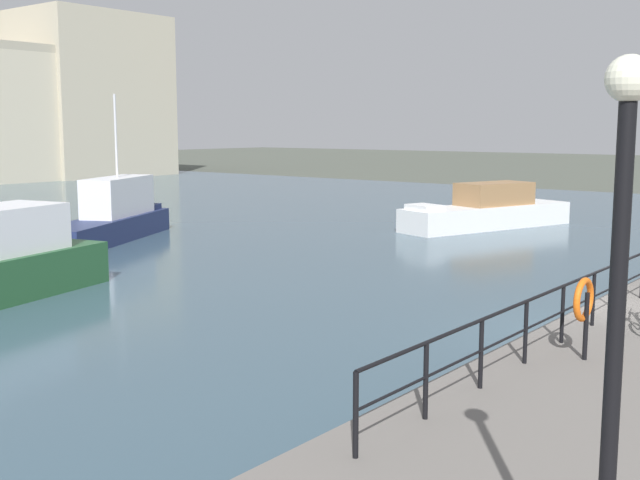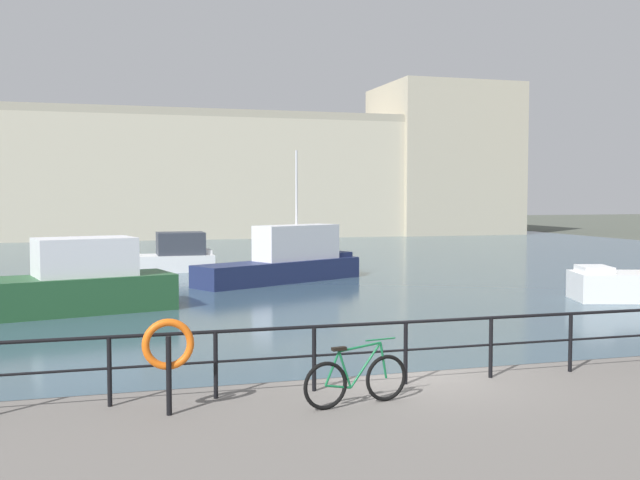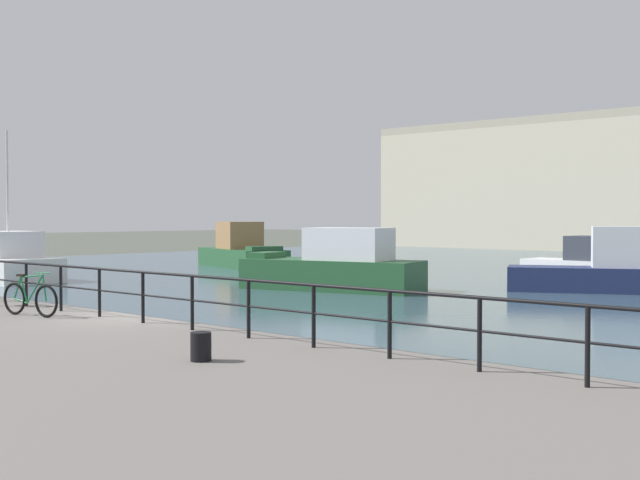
% 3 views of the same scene
% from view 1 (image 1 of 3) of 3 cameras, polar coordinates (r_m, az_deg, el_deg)
% --- Properties ---
extents(ground_plane, '(240.00, 240.00, 0.00)m').
position_cam_1_polar(ground_plane, '(18.69, 18.87, -6.64)').
color(ground_plane, '#4C5147').
extents(moored_small_launch, '(9.29, 4.82, 2.09)m').
position_cam_1_polar(moored_small_launch, '(37.26, 12.08, 2.09)').
color(moored_small_launch, white).
rests_on(moored_small_launch, water_basin).
extents(moored_red_daysailer, '(8.39, 5.49, 6.00)m').
position_cam_1_polar(moored_red_daysailer, '(33.58, -14.86, 1.66)').
color(moored_red_daysailer, navy).
rests_on(moored_red_daysailer, water_basin).
extents(life_ring_stand, '(0.75, 0.16, 1.40)m').
position_cam_1_polar(life_ring_stand, '(13.85, 18.61, -4.32)').
color(life_ring_stand, black).
rests_on(life_ring_stand, quay_promenade).
extents(quay_lamp_post, '(0.32, 0.32, 4.35)m').
position_cam_1_polar(quay_lamp_post, '(5.73, 20.83, -3.09)').
color(quay_lamp_post, black).
rests_on(quay_lamp_post, quay_promenade).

